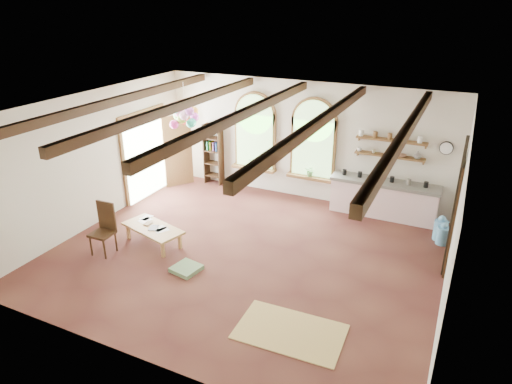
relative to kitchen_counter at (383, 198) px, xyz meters
The scene contains 27 objects.
floor 3.97m from the kitchen_counter, 125.71° to the right, with size 8.00×8.00×0.00m, color brown.
ceiling_beams 4.73m from the kitchen_counter, 125.71° to the right, with size 6.20×6.80×0.18m, color #311B0F, non-canonical shape.
window_left 3.88m from the kitchen_counter, behind, with size 1.30×0.28×2.20m.
window_right 2.32m from the kitchen_counter, behind, with size 1.30×0.28×2.20m.
left_doorway 6.44m from the kitchen_counter, 167.37° to the right, with size 0.10×1.90×2.50m, color brown.
right_doorway 2.45m from the kitchen_counter, 45.86° to the right, with size 0.10×1.30×2.40m, color black.
kitchen_counter is the anchor object (origin of this frame).
wall_shelf_lower 1.09m from the kitchen_counter, 90.00° to the left, with size 1.70×0.24×0.04m, color brown.
wall_shelf_upper 1.49m from the kitchen_counter, 90.00° to the left, with size 1.70×0.24×0.04m, color brown.
wall_clock 1.91m from the kitchen_counter, 11.31° to the left, with size 0.32×0.32×0.04m, color black.
bookshelf 5.02m from the kitchen_counter, behind, with size 0.53×0.32×1.80m.
coffee_table 5.72m from the kitchen_counter, 140.02° to the right, with size 1.58×1.03×0.42m.
side_chair 6.77m from the kitchen_counter, 138.88° to the right, with size 0.47×0.47×1.14m.
floor_mat 5.18m from the kitchen_counter, 95.56° to the right, with size 1.77×1.10×0.02m, color tan.
floor_cushion 5.32m from the kitchen_counter, 125.76° to the right, with size 0.52×0.52×0.09m, color #66885E.
water_jug_a 1.62m from the kitchen_counter, 25.77° to the right, with size 0.31×0.31×0.60m.
water_jug_b 1.78m from the kitchen_counter, 30.63° to the right, with size 0.28×0.28×0.53m.
balloon_cluster 5.48m from the kitchen_counter, 166.11° to the right, with size 0.80×0.84×1.15m.
table_book 5.88m from the kitchen_counter, 142.38° to the right, with size 0.15×0.22×0.02m, color olive.
tablet 5.70m from the kitchen_counter, 139.56° to the right, with size 0.19×0.27×0.01m, color black.
potted_plant_left 3.72m from the kitchen_counter, behind, with size 0.27×0.23×0.30m, color #598C4C.
potted_plant_right 2.04m from the kitchen_counter, behind, with size 0.27×0.23×0.30m, color #598C4C.
shelf_cup_a 1.38m from the kitchen_counter, 166.50° to the left, with size 0.12×0.10×0.10m, color white.
shelf_cup_b 1.22m from the kitchen_counter, 155.77° to the left, with size 0.10×0.10×0.09m, color beige.
shelf_bowl_a 1.14m from the kitchen_counter, 105.52° to the left, with size 0.22×0.22×0.05m, color beige.
shelf_bowl_b 1.18m from the kitchen_counter, 30.96° to the left, with size 0.20×0.20×0.06m, color #8C664C.
shelf_vase 1.37m from the kitchen_counter, 15.48° to the left, with size 0.18×0.18×0.19m, color slate.
Camera 1 is at (3.88, -7.68, 5.15)m, focal length 32.00 mm.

